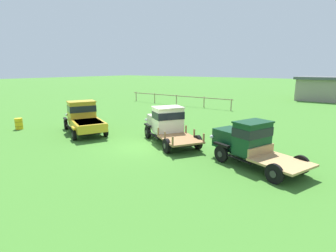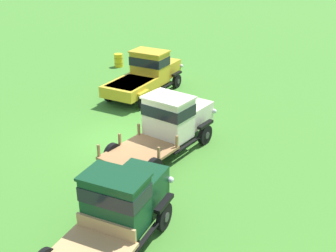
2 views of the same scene
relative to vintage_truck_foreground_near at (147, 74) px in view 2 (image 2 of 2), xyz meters
name	(u,v)px [view 2 (image 2 of 2)]	position (x,y,z in m)	size (l,w,h in m)	color
ground_plane	(127,142)	(6.05, -0.11, -1.07)	(240.00, 240.00, 0.00)	#3D7528
vintage_truck_foreground_near	(147,74)	(0.00, 0.00, 0.00)	(5.88, 4.00, 2.25)	black
vintage_truck_second_in_line	(172,121)	(6.29, 1.75, 0.08)	(5.61, 4.42, 2.24)	black
vintage_truck_midrow_center	(120,204)	(12.01, 0.68, 0.05)	(5.16, 3.39, 2.15)	black
oil_drum_beside_row	(119,60)	(-4.76, -2.41, -0.64)	(0.58, 0.58, 0.86)	gold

